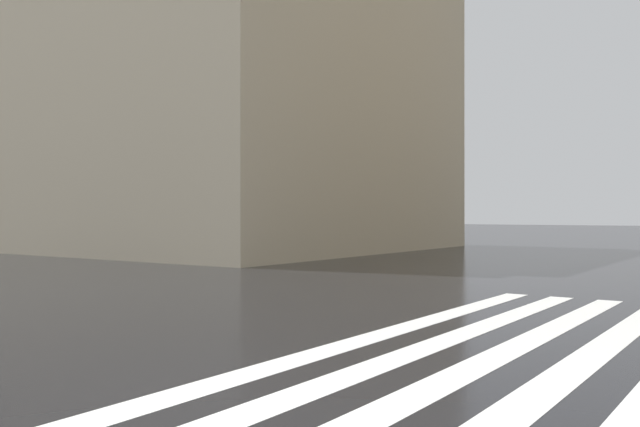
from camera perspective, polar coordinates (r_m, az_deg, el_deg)
name	(u,v)px	position (r m, az deg, el deg)	size (l,w,h in m)	color
ground_plane	(294,422)	(6.23, -2.19, -17.22)	(220.00, 220.00, 0.00)	black
zebra_crossing	(584,362)	(9.19, 21.37, -11.57)	(13.00, 6.50, 0.01)	silver
haussmann_block_mid	(205,18)	(39.23, -9.70, 16.00)	(19.34, 22.29, 25.89)	beige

